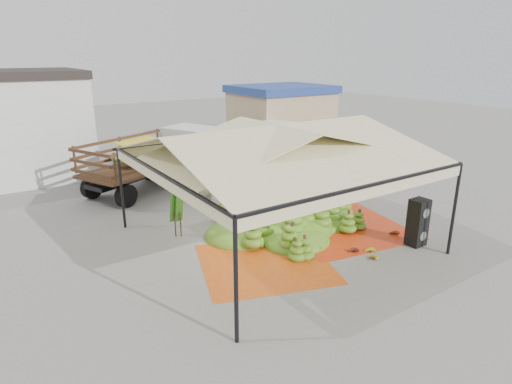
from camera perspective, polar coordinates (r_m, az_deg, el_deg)
ground at (r=15.00m, az=2.57°, el=-6.34°), size 90.00×90.00×0.00m
canopy_tent at (r=13.97m, az=2.76°, el=6.09°), size 8.10×8.10×4.00m
building_tan at (r=30.35m, az=3.35°, el=10.21°), size 6.30×5.30×4.10m
tarp_left at (r=13.38m, az=1.19°, el=-9.48°), size 4.81×4.70×0.01m
tarp_right at (r=16.38m, az=10.94°, el=-4.48°), size 5.15×5.33×0.01m
banana_heap at (r=15.71m, az=4.17°, el=-2.60°), size 7.40×6.66×1.33m
hand_yellow_a at (r=14.01m, az=15.22°, el=-8.33°), size 0.59×0.52×0.23m
hand_yellow_b at (r=14.43m, az=14.94°, el=-7.55°), size 0.58×0.54×0.21m
hand_red_a at (r=16.01m, az=17.93°, el=-5.21°), size 0.57×0.50×0.22m
hand_red_b at (r=14.28m, az=12.84°, el=-7.63°), size 0.62×0.59×0.22m
hand_green at (r=14.34m, az=8.15°, el=-7.21°), size 0.57×0.50×0.23m
hanging_bunches at (r=14.89m, az=8.74°, el=3.97°), size 1.74×0.24×0.20m
speaker_stack at (r=15.27m, az=20.75°, el=-3.81°), size 0.60×0.52×1.62m
banana_leaves at (r=15.89m, az=-10.25°, el=-5.18°), size 0.96×1.36×3.70m
vendor at (r=17.81m, az=-6.76°, el=0.71°), size 0.74×0.56×1.84m
truck_left at (r=21.33m, az=-12.83°, el=5.01°), size 7.68×5.32×2.51m
truck_right at (r=24.37m, az=-0.44°, el=6.69°), size 6.94×3.73×2.27m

